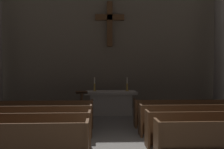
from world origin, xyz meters
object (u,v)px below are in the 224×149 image
pew_left_row_3 (33,121)px  pew_left_row_4 (41,114)px  pew_right_row_2 (213,129)px  candlestick_right (127,87)px  pew_left_row_2 (21,131)px  pew_right_row_4 (184,113)px  lectern (82,106)px  pew_left_row_1 (4,144)px  column_right_fourth (221,43)px  candlestick_left (95,87)px  altar (111,102)px  pew_right_row_3 (197,119)px

pew_left_row_3 → pew_left_row_4: same height
pew_right_row_2 → candlestick_right: candlestick_right is taller
pew_left_row_2 → pew_right_row_2: size_ratio=1.00×
pew_left_row_4 → pew_right_row_4: same height
pew_right_row_2 → lectern: bearing=136.5°
pew_right_row_2 → pew_left_row_1: bearing=-167.0°
pew_left_row_4 → lectern: bearing=42.3°
column_right_fourth → pew_right_row_4: bearing=-131.6°
pew_left_row_1 → candlestick_right: (3.14, 5.74, 0.72)m
column_right_fourth → lectern: 7.10m
pew_left_row_1 → candlestick_left: candlestick_left is taller
column_right_fourth → altar: size_ratio=2.92×
pew_left_row_2 → pew_right_row_3: (4.87, 1.13, 0.00)m
pew_left_row_2 → pew_left_row_4: same height
pew_left_row_3 → pew_right_row_4: bearing=13.0°
altar → lectern: size_ratio=1.91×
pew_left_row_1 → pew_left_row_2: size_ratio=1.00×
pew_left_row_4 → pew_right_row_2: 5.37m
pew_right_row_2 → pew_right_row_4: 2.26m
candlestick_right → pew_left_row_3: bearing=-132.0°
pew_right_row_3 → candlestick_right: bearing=116.5°
pew_right_row_3 → candlestick_left: size_ratio=5.86×
pew_left_row_1 → candlestick_right: candlestick_right is taller
pew_right_row_3 → candlestick_right: candlestick_right is taller
pew_left_row_3 → candlestick_right: (3.14, 3.49, 0.72)m
altar → pew_left_row_4: bearing=-136.0°
pew_right_row_2 → altar: altar is taller
pew_left_row_3 → candlestick_right: size_ratio=5.86×
pew_left_row_4 → column_right_fourth: column_right_fourth is taller
pew_right_row_4 → column_right_fourth: 4.89m
pew_left_row_2 → lectern: lectern is taller
pew_right_row_3 → candlestick_left: bearing=132.0°
column_right_fourth → pew_left_row_3: bearing=-151.1°
pew_left_row_1 → pew_left_row_2: (0.00, 1.13, 0.00)m
pew_right_row_3 → lectern: 4.27m
pew_right_row_3 → pew_left_row_4: bearing=167.0°
pew_left_row_3 → pew_right_row_3: (4.87, 0.00, 0.00)m
pew_right_row_2 → candlestick_left: bearing=124.2°
pew_left_row_4 → pew_right_row_3: same height
pew_left_row_2 → candlestick_left: (1.74, 4.62, 0.72)m
altar → pew_left_row_1: bearing=-113.0°
pew_left_row_2 → candlestick_left: bearing=69.4°
pew_left_row_2 → candlestick_right: candlestick_right is taller
candlestick_left → candlestick_right: 1.40m
pew_right_row_3 → candlestick_right: 3.96m
pew_left_row_4 → pew_right_row_2: (4.87, -2.26, 0.00)m
pew_left_row_3 → altar: altar is taller
pew_right_row_2 → pew_right_row_4: size_ratio=1.00×
altar → lectern: (-1.17, -1.20, 0.01)m
pew_left_row_1 → column_right_fourth: bearing=40.4°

